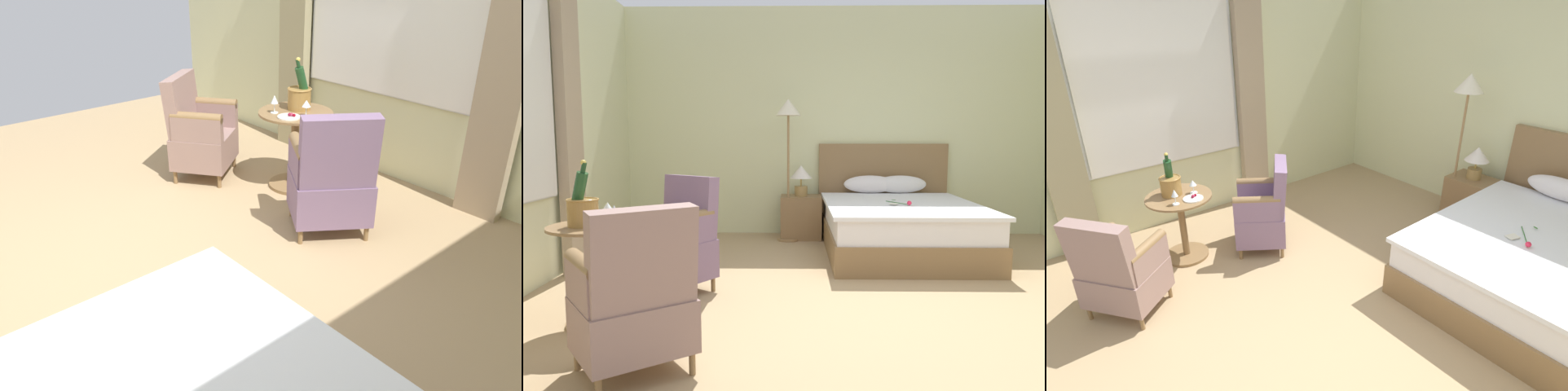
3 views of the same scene
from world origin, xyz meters
The scene contains 13 objects.
ground_plane centered at (0.00, 0.00, 0.00)m, with size 7.74×7.74×0.00m, color tan.
wall_headboard_side centered at (0.00, 3.18, 1.50)m, with size 5.67×0.12×2.99m.
bed centered at (0.63, 2.04, 0.32)m, with size 1.70×2.26×1.21m.
nightstand centered at (-0.46, 2.77, 0.28)m, with size 0.54×0.42×0.55m.
bedside_lamp centered at (-0.46, 2.77, 0.81)m, with size 0.28×0.28×0.39m.
floor_lamp_brass centered at (-0.62, 2.62, 1.46)m, with size 0.32×0.32×1.77m.
side_table_round centered at (-1.91, -0.28, 0.40)m, with size 0.65×0.65×0.70m.
champagne_bucket centered at (-1.99, -0.32, 0.83)m, with size 0.21×0.21×0.45m.
wine_glass_near_bucket centered at (-1.75, -0.38, 0.81)m, with size 0.07×0.07×0.15m.
wine_glass_near_edge centered at (-1.89, -0.13, 0.80)m, with size 0.08×0.08×0.14m.
snack_plate centered at (-1.76, -0.20, 0.71)m, with size 0.19×0.19×0.04m.
armchair_by_window centered at (-1.54, 0.49, 0.43)m, with size 0.78×0.77×0.98m.
armchair_facing_bed centered at (-1.42, -1.05, 0.42)m, with size 0.78×0.77×0.96m.
Camera 2 is at (-0.56, -3.70, 1.31)m, focal length 35.00 mm.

